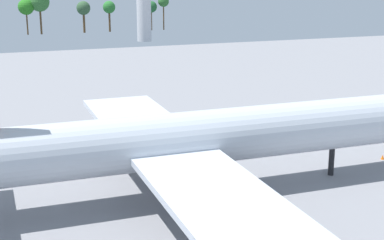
# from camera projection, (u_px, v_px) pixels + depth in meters

# --- Properties ---
(ground_plane) EXTENTS (251.91, 251.91, 0.00)m
(ground_plane) POSITION_uv_depth(u_px,v_px,m) (192.00, 194.00, 65.67)
(ground_plane) COLOR gray
(cargo_airplane) EXTENTS (62.98, 51.75, 19.38)m
(cargo_airplane) POSITION_uv_depth(u_px,v_px,m) (190.00, 140.00, 63.93)
(cargo_airplane) COLOR silver
(cargo_airplane) RESTS_ON ground_plane
(safety_cone_nose) EXTENTS (0.45, 0.45, 0.65)m
(safety_cone_nose) POSITION_uv_depth(u_px,v_px,m) (383.00, 157.00, 77.50)
(safety_cone_nose) COLOR orange
(safety_cone_nose) RESTS_ON ground_plane
(tree_line_backdrop) EXTENTS (93.17, 7.59, 16.29)m
(tree_line_backdrop) POSITION_uv_depth(u_px,v_px,m) (37.00, 6.00, 222.16)
(tree_line_backdrop) COLOR #51381E
(tree_line_backdrop) RESTS_ON ground_plane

